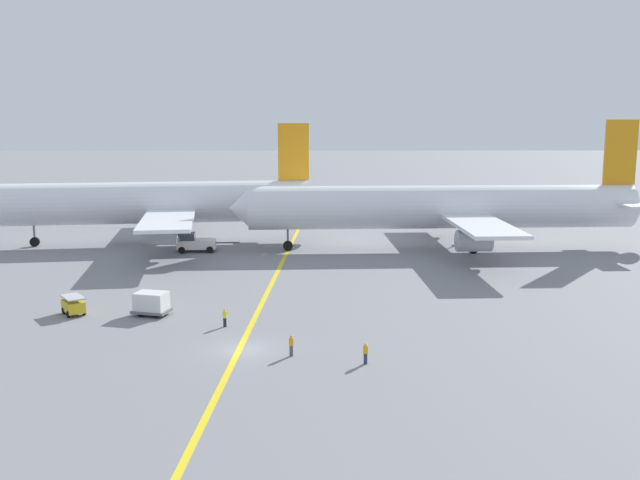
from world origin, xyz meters
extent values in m
plane|color=gray|center=(0.00, 0.00, 0.00)|extent=(600.00, 600.00, 0.00)
cube|color=yellow|center=(0.32, 10.00, 0.00)|extent=(7.73, 119.81, 0.01)
cylinder|color=white|center=(-16.27, 46.95, 5.83)|extent=(42.51, 11.13, 5.83)
cone|color=white|center=(5.61, 49.75, 5.83)|extent=(4.16, 5.09, 4.67)
cube|color=white|center=(-14.18, 47.22, 4.95)|extent=(11.59, 41.79, 0.44)
cube|color=white|center=(3.13, 49.43, 6.41)|extent=(4.82, 13.30, 0.28)
cube|color=orange|center=(2.83, 49.39, 12.78)|extent=(4.41, 0.92, 8.06)
cylinder|color=#999EA3|center=(-16.64, 58.56, 3.15)|extent=(4.50, 3.11, 2.60)
cylinder|color=#999EA3|center=(-13.70, 35.62, 3.15)|extent=(4.50, 3.11, 2.60)
cylinder|color=slate|center=(-12.76, 43.97, 1.93)|extent=(0.28, 0.28, 2.55)
cylinder|color=black|center=(-12.76, 43.97, 0.65)|extent=(1.36, 0.71, 1.30)
cylinder|color=slate|center=(-13.62, 50.72, 1.93)|extent=(0.28, 0.28, 2.55)
cylinder|color=black|center=(-13.62, 50.72, 0.65)|extent=(1.36, 0.71, 1.30)
cylinder|color=slate|center=(-32.97, 44.81, 1.93)|extent=(0.28, 0.28, 2.55)
cylinder|color=black|center=(-32.97, 44.81, 0.65)|extent=(1.36, 0.71, 1.30)
cylinder|color=white|center=(22.90, 42.18, 5.77)|extent=(51.97, 7.77, 5.79)
cone|color=white|center=(-4.18, 41.14, 5.77)|extent=(3.00, 5.43, 5.33)
cone|color=white|center=(49.77, 43.21, 5.77)|extent=(3.77, 4.77, 4.64)
cube|color=white|center=(25.48, 42.28, 4.90)|extent=(7.92, 40.04, 0.44)
cube|color=white|center=(47.27, 43.11, 6.35)|extent=(3.69, 13.11, 0.28)
cube|color=orange|center=(46.97, 43.10, 13.02)|extent=(4.41, 0.53, 8.71)
cylinder|color=#999EA3|center=(24.06, 53.38, 3.10)|extent=(4.30, 2.76, 2.60)
cylinder|color=#999EA3|center=(24.91, 31.10, 3.10)|extent=(4.30, 2.76, 2.60)
cylinder|color=slate|center=(26.61, 38.92, 1.91)|extent=(0.28, 0.28, 2.51)
cylinder|color=black|center=(26.61, 38.92, 0.65)|extent=(1.32, 0.60, 1.30)
cylinder|color=slate|center=(26.35, 45.71, 1.91)|extent=(0.28, 0.28, 2.51)
cylinder|color=black|center=(26.35, 45.71, 0.65)|extent=(1.32, 0.60, 1.30)
cylinder|color=slate|center=(2.20, 41.39, 1.91)|extent=(0.28, 0.28, 2.51)
cylinder|color=black|center=(2.20, 41.39, 0.65)|extent=(1.32, 0.60, 1.30)
cube|color=white|center=(-9.97, 40.80, 1.03)|extent=(5.25, 2.96, 1.16)
cube|color=#333D47|center=(-11.08, 40.73, 2.06)|extent=(1.97, 2.23, 0.90)
cylinder|color=#4C4C51|center=(-5.83, 41.07, 1.15)|extent=(3.21, 0.41, 0.20)
sphere|color=orange|center=(-11.08, 40.73, 2.69)|extent=(0.24, 0.24, 0.24)
cylinder|color=black|center=(-11.71, 39.36, 0.45)|extent=(0.92, 0.36, 0.90)
cylinder|color=black|center=(-11.88, 42.00, 0.45)|extent=(0.92, 0.36, 0.90)
cylinder|color=black|center=(-8.05, 39.60, 0.45)|extent=(0.92, 0.36, 0.90)
cylinder|color=black|center=(-8.22, 42.23, 0.45)|extent=(0.92, 0.36, 0.90)
cube|color=gold|center=(-16.49, 10.23, 0.80)|extent=(2.71, 2.99, 1.00)
cube|color=#B2B2B7|center=(-16.49, 10.23, 1.65)|extent=(2.84, 3.14, 0.12)
cylinder|color=black|center=(-17.49, 10.45, 0.30)|extent=(0.50, 0.61, 0.60)
cylinder|color=black|center=(-16.34, 11.24, 0.30)|extent=(0.50, 0.61, 0.60)
cylinder|color=black|center=(-16.64, 9.22, 0.30)|extent=(0.50, 0.61, 0.60)
cylinder|color=black|center=(-15.49, 10.01, 0.30)|extent=(0.50, 0.61, 0.60)
cube|color=slate|center=(-9.25, 9.88, 0.43)|extent=(3.66, 2.95, 0.25)
cube|color=silver|center=(-9.25, 9.88, 1.35)|extent=(3.22, 2.65, 1.60)
cylinder|color=black|center=(-10.16, 9.40, 0.30)|extent=(0.63, 0.35, 0.60)
cylinder|color=black|center=(-9.80, 10.75, 0.30)|extent=(0.63, 0.35, 0.60)
cylinder|color=black|center=(-8.71, 9.01, 0.30)|extent=(0.63, 0.35, 0.60)
cylinder|color=black|center=(-8.35, 10.36, 0.30)|extent=(0.63, 0.35, 0.60)
cylinder|color=#4C4C51|center=(3.84, -1.56, 0.42)|extent=(0.28, 0.28, 0.84)
cylinder|color=orange|center=(3.84, -1.56, 1.14)|extent=(0.36, 0.36, 0.60)
sphere|color=tan|center=(3.84, -1.56, 1.55)|extent=(0.23, 0.23, 0.23)
cylinder|color=#2D3351|center=(9.37, -3.37, 0.41)|extent=(0.28, 0.28, 0.82)
cylinder|color=orange|center=(9.37, -3.37, 1.11)|extent=(0.36, 0.36, 0.58)
sphere|color=beige|center=(9.37, -3.37, 1.52)|extent=(0.22, 0.22, 0.22)
cylinder|color=#F24C19|center=(9.27, -3.09, 1.23)|extent=(0.05, 0.05, 0.40)
cylinder|color=black|center=(-2.13, 6.19, 0.40)|extent=(0.28, 0.28, 0.80)
cylinder|color=#D1E02D|center=(-2.13, 6.19, 1.09)|extent=(0.36, 0.36, 0.57)
sphere|color=tan|center=(-2.13, 6.19, 1.48)|extent=(0.22, 0.22, 0.22)
cylinder|color=#F24C19|center=(-1.97, 6.44, 1.20)|extent=(0.05, 0.05, 0.40)
camera|label=1|loc=(5.42, -54.52, 18.31)|focal=40.77mm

